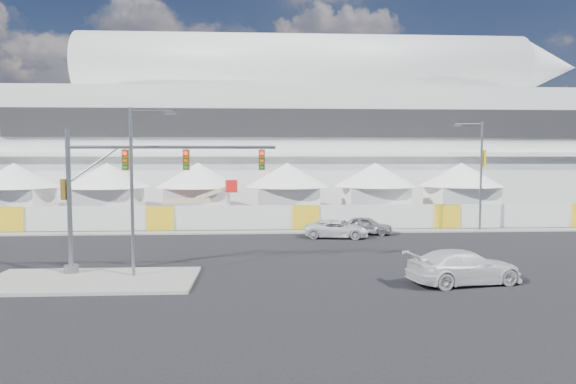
{
  "coord_description": "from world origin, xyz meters",
  "views": [
    {
      "loc": [
        2.18,
        -27.92,
        6.08
      ],
      "look_at": [
        4.28,
        10.0,
        3.43
      ],
      "focal_mm": 32.0,
      "sensor_mm": 36.0,
      "label": 1
    }
  ],
  "objects": [
    {
      "name": "far_curb",
      "position": [
        20.0,
        12.5,
        0.06
      ],
      "size": [
        80.0,
        1.2,
        0.12
      ],
      "primitive_type": "cube",
      "color": "gray",
      "rests_on": "ground"
    },
    {
      "name": "pickup_curb",
      "position": [
        7.92,
        9.8,
        0.66
      ],
      "size": [
        2.99,
        5.08,
        1.33
      ],
      "primitive_type": "imported",
      "rotation": [
        0.0,
        0.0,
        1.4
      ],
      "color": "silver",
      "rests_on": "ground"
    },
    {
      "name": "sedan_silver",
      "position": [
        10.49,
        11.44,
        0.69
      ],
      "size": [
        2.91,
        4.34,
        1.37
      ],
      "primitive_type": "imported",
      "rotation": [
        0.0,
        0.0,
        1.22
      ],
      "color": "#A9A9AE",
      "rests_on": "ground"
    },
    {
      "name": "streetlight_median",
      "position": [
        -3.89,
        -2.35,
        4.93
      ],
      "size": [
        2.3,
        0.23,
        8.32
      ],
      "color": "slate",
      "rests_on": "median_island"
    },
    {
      "name": "traffic_mast",
      "position": [
        -5.13,
        -1.56,
        4.27
      ],
      "size": [
        10.79,
        0.71,
        7.3
      ],
      "color": "slate",
      "rests_on": "median_island"
    },
    {
      "name": "pickup_near",
      "position": [
        11.91,
        -4.28,
        0.81
      ],
      "size": [
        3.29,
        5.89,
        1.61
      ],
      "primitive_type": "imported",
      "rotation": [
        0.0,
        0.0,
        1.76
      ],
      "color": "silver",
      "rests_on": "ground"
    },
    {
      "name": "lot_car_a",
      "position": [
        16.49,
        19.58,
        0.69
      ],
      "size": [
        1.97,
        4.35,
        1.38
      ],
      "primitive_type": "imported",
      "rotation": [
        0.0,
        0.0,
        1.45
      ],
      "color": "silver",
      "rests_on": "ground"
    },
    {
      "name": "tent_row",
      "position": [
        0.5,
        24.0,
        3.15
      ],
      "size": [
        53.4,
        8.4,
        5.4
      ],
      "color": "white",
      "rests_on": "ground"
    },
    {
      "name": "boom_lift",
      "position": [
        -4.81,
        17.17,
        1.06
      ],
      "size": [
        7.95,
        2.43,
        3.96
      ],
      "rotation": [
        0.0,
        0.0,
        0.18
      ],
      "color": "red",
      "rests_on": "ground"
    },
    {
      "name": "ground",
      "position": [
        0.0,
        0.0,
        0.0
      ],
      "size": [
        160.0,
        160.0,
        0.0
      ],
      "primitive_type": "plane",
      "color": "black",
      "rests_on": "ground"
    },
    {
      "name": "lot_car_b",
      "position": [
        28.89,
        18.1,
        0.63
      ],
      "size": [
        2.74,
        3.99,
        1.26
      ],
      "primitive_type": "imported",
      "rotation": [
        0.0,
        0.0,
        1.95
      ],
      "color": "black",
      "rests_on": "ground"
    },
    {
      "name": "hoarding_fence",
      "position": [
        6.0,
        14.5,
        1.0
      ],
      "size": [
        70.0,
        0.25,
        2.0
      ],
      "primitive_type": "cube",
      "color": "silver",
      "rests_on": "ground"
    },
    {
      "name": "stadium",
      "position": [
        8.71,
        41.5,
        9.45
      ],
      "size": [
        80.0,
        24.8,
        21.98
      ],
      "color": "silver",
      "rests_on": "ground"
    },
    {
      "name": "median_island",
      "position": [
        -6.0,
        -3.0,
        0.07
      ],
      "size": [
        10.0,
        5.0,
        0.15
      ],
      "primitive_type": "cube",
      "color": "gray",
      "rests_on": "ground"
    },
    {
      "name": "streetlight_curb",
      "position": [
        19.83,
        12.5,
        5.14
      ],
      "size": [
        2.62,
        0.59,
        8.85
      ],
      "color": "slate",
      "rests_on": "ground"
    }
  ]
}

